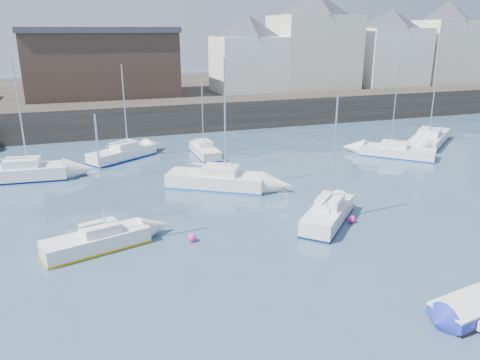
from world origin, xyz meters
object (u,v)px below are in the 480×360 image
object	(u,v)px
sailboat_g	(430,138)
buoy_near	(192,241)
sailboat_a	(97,240)
sailboat_e	(19,172)
sailboat_f	(205,150)
sailboat_c	(328,214)
sailboat_d	(397,151)
buoy_far	(252,190)
buoy_mid	(351,223)
sailboat_b	(217,180)
sailboat_h	(123,153)
blue_dinghy	(475,307)

from	to	relation	value
sailboat_g	buoy_near	world-z (taller)	sailboat_g
sailboat_a	sailboat_e	world-z (taller)	sailboat_e
sailboat_a	sailboat_f	bearing A→B (deg)	58.67
sailboat_c	buoy_near	size ratio (longest dim) A/B	15.82
sailboat_c	sailboat_g	bearing A→B (deg)	36.75
sailboat_g	sailboat_f	bearing A→B (deg)	172.65
sailboat_d	sailboat_f	world-z (taller)	sailboat_d
sailboat_c	buoy_near	xyz separation A→B (m)	(-7.65, 0.08, -0.53)
sailboat_g	buoy_far	bearing A→B (deg)	-160.87
buoy_mid	sailboat_e	bearing A→B (deg)	141.93
sailboat_g	buoy_mid	size ratio (longest dim) A/B	21.92
sailboat_c	sailboat_e	size ratio (longest dim) A/B	0.81
sailboat_b	buoy_far	distance (m)	2.50
sailboat_g	buoy_near	size ratio (longest dim) A/B	21.42
sailboat_b	sailboat_h	distance (m)	10.90
sailboat_h	buoy_far	world-z (taller)	sailboat_h
sailboat_c	buoy_mid	world-z (taller)	sailboat_c
blue_dinghy	sailboat_e	xyz separation A→B (m)	(-17.82, 23.40, 0.18)
blue_dinghy	sailboat_g	size ratio (longest dim) A/B	0.40
blue_dinghy	sailboat_g	xyz separation A→B (m)	(17.14, 23.02, 0.16)
sailboat_g	sailboat_h	size ratio (longest dim) A/B	1.24
buoy_far	buoy_mid	bearing A→B (deg)	-64.21
sailboat_c	buoy_near	bearing A→B (deg)	179.37
sailboat_a	sailboat_e	distance (m)	13.96
sailboat_a	sailboat_g	distance (m)	32.81
sailboat_c	sailboat_h	size ratio (longest dim) A/B	0.92
sailboat_d	sailboat_h	distance (m)	22.78
sailboat_e	sailboat_f	xyz separation A→B (m)	(14.13, 2.30, -0.11)
sailboat_g	sailboat_b	bearing A→B (deg)	-165.60
sailboat_e	buoy_mid	world-z (taller)	sailboat_e
sailboat_c	sailboat_g	size ratio (longest dim) A/B	0.74
blue_dinghy	buoy_near	bearing A→B (deg)	131.53
sailboat_e	sailboat_g	world-z (taller)	sailboat_g
sailboat_d	blue_dinghy	bearing A→B (deg)	-119.55
sailboat_a	buoy_mid	distance (m)	13.51
sailboat_a	sailboat_g	xyz separation A→B (m)	(30.23, 12.76, 0.07)
blue_dinghy	sailboat_a	distance (m)	16.64
sailboat_a	buoy_far	xyz separation A→B (m)	(10.13, 5.79, -0.46)
sailboat_g	buoy_near	xyz separation A→B (m)	(-25.68, -13.38, -0.53)
blue_dinghy	sailboat_c	world-z (taller)	sailboat_c
buoy_mid	buoy_far	world-z (taller)	buoy_mid
sailboat_b	buoy_mid	distance (m)	9.81
sailboat_h	sailboat_d	bearing A→B (deg)	-17.14
buoy_far	sailboat_d	bearing A→B (deg)	15.85
sailboat_e	buoy_far	size ratio (longest dim) A/B	23.04
sailboat_e	sailboat_h	xyz separation A→B (m)	(7.47, 3.45, -0.07)
sailboat_c	buoy_near	world-z (taller)	sailboat_c
sailboat_a	buoy_far	size ratio (longest dim) A/B	17.63
blue_dinghy	sailboat_c	distance (m)	9.61
sailboat_a	sailboat_b	world-z (taller)	sailboat_b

